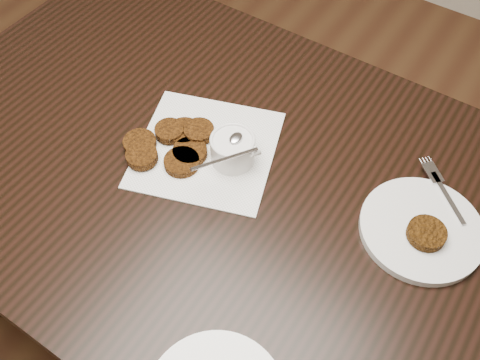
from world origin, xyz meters
name	(u,v)px	position (x,y,z in m)	size (l,w,h in m)	color
floor	(198,350)	(0.00, 0.00, 0.00)	(4.00, 4.00, 0.00)	brown
table	(226,261)	(0.02, 0.13, 0.38)	(1.37, 0.88, 0.75)	black
napkin	(206,149)	(-0.04, 0.16, 0.75)	(0.27, 0.27, 0.00)	white
sauce_ramekin	(232,139)	(0.02, 0.17, 0.81)	(0.12, 0.12, 0.12)	white
patty_cluster	(175,142)	(-0.09, 0.13, 0.76)	(0.21, 0.21, 0.02)	#65330D
plate_with_patty	(423,227)	(0.40, 0.22, 0.77)	(0.22, 0.22, 0.03)	silver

